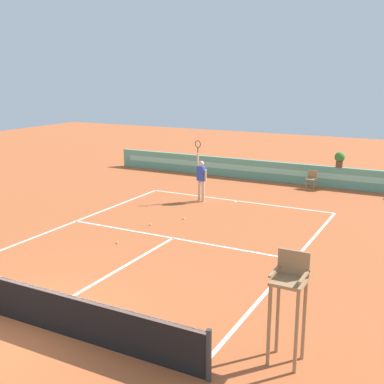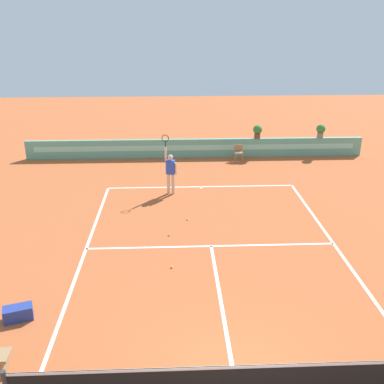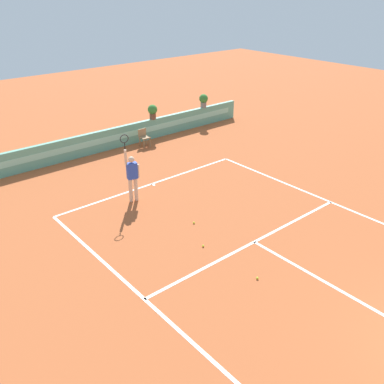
% 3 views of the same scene
% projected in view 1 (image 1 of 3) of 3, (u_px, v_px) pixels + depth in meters
% --- Properties ---
extents(ground_plane, '(60.00, 60.00, 0.00)m').
position_uv_depth(ground_plane, '(167.00, 242.00, 15.79)').
color(ground_plane, '#B2562D').
extents(court_lines, '(8.32, 11.94, 0.01)m').
position_uv_depth(court_lines, '(178.00, 235.00, 16.40)').
color(court_lines, white).
rests_on(court_lines, ground).
extents(net, '(8.92, 0.10, 1.00)m').
position_uv_depth(net, '(24.00, 302.00, 10.50)').
color(net, '#333333').
rests_on(net, ground).
extents(back_wall_barrier, '(18.00, 0.21, 1.00)m').
position_uv_depth(back_wall_barrier, '(272.00, 171.00, 24.60)').
color(back_wall_barrier, '#60A88E').
rests_on(back_wall_barrier, ground).
extents(umpire_chair, '(0.60, 0.60, 2.14)m').
position_uv_depth(umpire_chair, '(289.00, 295.00, 8.94)').
color(umpire_chair, '#99754C').
rests_on(umpire_chair, ground).
extents(ball_kid_chair, '(0.44, 0.44, 0.85)m').
position_uv_depth(ball_kid_chair, '(312.00, 179.00, 22.98)').
color(ball_kid_chair, '#99754C').
rests_on(ball_kid_chair, ground).
extents(tennis_player, '(0.61, 0.30, 2.58)m').
position_uv_depth(tennis_player, '(201.00, 177.00, 20.57)').
color(tennis_player, beige).
rests_on(tennis_player, ground).
extents(tennis_ball_near_baseline, '(0.07, 0.07, 0.07)m').
position_uv_depth(tennis_ball_near_baseline, '(151.00, 225.00, 17.46)').
color(tennis_ball_near_baseline, '#CCE033').
rests_on(tennis_ball_near_baseline, ground).
extents(tennis_ball_mid_court, '(0.07, 0.07, 0.07)m').
position_uv_depth(tennis_ball_mid_court, '(117.00, 243.00, 15.59)').
color(tennis_ball_mid_court, '#CCE033').
rests_on(tennis_ball_mid_court, ground).
extents(tennis_ball_by_sideline, '(0.07, 0.07, 0.07)m').
position_uv_depth(tennis_ball_by_sideline, '(184.00, 218.00, 18.21)').
color(tennis_ball_by_sideline, '#CCE033').
rests_on(tennis_ball_by_sideline, ground).
extents(potted_plant_right, '(0.48, 0.48, 0.72)m').
position_uv_depth(potted_plant_right, '(340.00, 159.00, 22.90)').
color(potted_plant_right, brown).
rests_on(potted_plant_right, back_wall_barrier).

